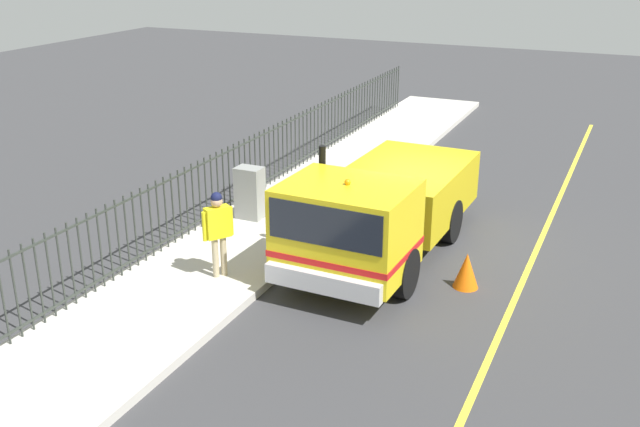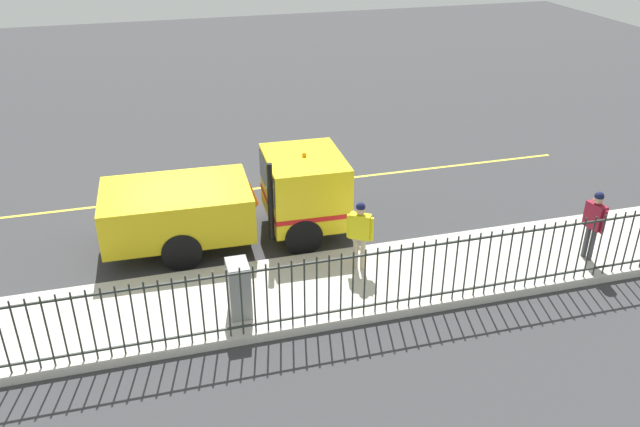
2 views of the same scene
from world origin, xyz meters
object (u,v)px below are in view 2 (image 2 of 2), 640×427
at_px(worker_standing, 360,229).
at_px(utility_cabinet, 239,288).
at_px(work_truck, 247,197).
at_px(traffic_cone, 250,193).
at_px(pedestrian_distant, 594,218).

bearing_deg(worker_standing, utility_cabinet, 52.14).
relative_size(work_truck, utility_cabinet, 5.10).
bearing_deg(worker_standing, traffic_cone, -34.24).
bearing_deg(work_truck, utility_cabinet, -11.21).
bearing_deg(traffic_cone, pedestrian_distant, 53.25).
bearing_deg(utility_cabinet, pedestrian_distant, 89.87).
bearing_deg(pedestrian_distant, utility_cabinet, 81.82).
xyz_separation_m(pedestrian_distant, traffic_cone, (-5.43, -7.28, -0.89)).
distance_m(pedestrian_distant, traffic_cone, 9.13).
bearing_deg(pedestrian_distant, worker_standing, 71.23).
height_order(pedestrian_distant, utility_cabinet, pedestrian_distant).
bearing_deg(worker_standing, pedestrian_distant, -157.41).
distance_m(worker_standing, pedestrian_distant, 5.56).
relative_size(pedestrian_distant, traffic_cone, 2.50).
xyz_separation_m(work_truck, traffic_cone, (-2.00, 0.38, -0.84)).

